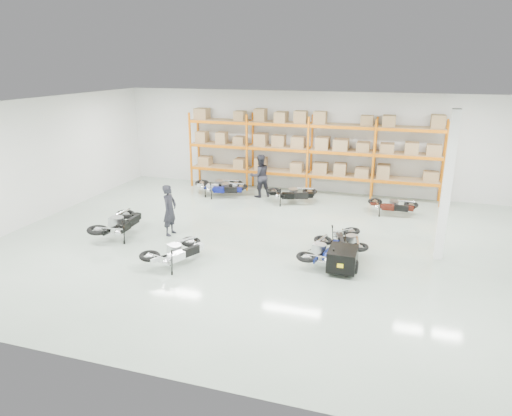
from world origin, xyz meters
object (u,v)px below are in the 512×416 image
(moto_touring_right, at_px, (349,236))
(trailer, at_px, (343,259))
(moto_blue_centre, at_px, (322,247))
(moto_back_c, at_px, (292,191))
(moto_back_d, at_px, (393,202))
(person_back, at_px, (260,176))
(person_left, at_px, (170,210))
(moto_back_b, at_px, (218,182))
(moto_silver_left, at_px, (175,248))
(moto_black_far_left, at_px, (118,220))
(moto_back_a, at_px, (224,185))

(moto_touring_right, xyz_separation_m, trailer, (0.00, -1.60, -0.09))
(moto_blue_centre, bearing_deg, moto_back_c, -58.70)
(moto_touring_right, xyz_separation_m, moto_back_c, (-2.87, 4.44, 0.06))
(moto_back_d, height_order, person_back, person_back)
(moto_back_c, relative_size, person_left, 1.03)
(moto_back_b, bearing_deg, person_left, 168.92)
(moto_silver_left, height_order, moto_back_b, moto_back_b)
(moto_touring_right, distance_m, moto_back_c, 5.29)
(trailer, xyz_separation_m, person_back, (-4.47, 6.61, 0.54))
(moto_back_b, bearing_deg, moto_blue_centre, -150.30)
(moto_black_far_left, xyz_separation_m, person_back, (3.19, 6.09, 0.33))
(moto_back_a, relative_size, moto_back_d, 1.05)
(moto_black_far_left, distance_m, person_left, 1.76)
(moto_black_far_left, height_order, moto_back_b, moto_black_far_left)
(moto_back_a, bearing_deg, moto_black_far_left, 152.80)
(moto_silver_left, xyz_separation_m, moto_touring_right, (4.75, 2.57, -0.05))
(trailer, relative_size, person_left, 0.94)
(moto_touring_right, bearing_deg, moto_back_a, 127.11)
(moto_black_far_left, relative_size, person_left, 1.14)
(trailer, relative_size, moto_back_a, 0.97)
(moto_back_b, distance_m, moto_back_c, 3.49)
(moto_touring_right, xyz_separation_m, moto_back_d, (1.23, 4.15, 0.01))
(person_left, relative_size, person_back, 0.93)
(moto_back_b, bearing_deg, moto_back_d, -108.66)
(moto_silver_left, relative_size, trailer, 1.07)
(moto_back_a, bearing_deg, person_back, -81.27)
(moto_silver_left, xyz_separation_m, moto_back_a, (-1.21, 7.06, -0.02))
(trailer, distance_m, moto_back_a, 8.52)
(moto_blue_centre, bearing_deg, moto_black_far_left, 9.10)
(moto_silver_left, height_order, moto_back_d, moto_silver_left)
(moto_back_a, height_order, person_left, person_left)
(moto_back_c, bearing_deg, person_back, 54.65)
(moto_silver_left, bearing_deg, moto_back_a, -53.89)
(moto_blue_centre, xyz_separation_m, moto_back_a, (-5.30, 5.66, 0.00))
(moto_silver_left, distance_m, moto_back_b, 7.49)
(moto_back_a, relative_size, person_left, 0.98)
(moto_blue_centre, relative_size, moto_black_far_left, 0.85)
(person_back, bearing_deg, person_left, 35.01)
(moto_touring_right, bearing_deg, person_back, 115.81)
(moto_silver_left, bearing_deg, moto_back_d, -105.29)
(moto_black_far_left, relative_size, moto_back_d, 1.23)
(moto_silver_left, height_order, trailer, moto_silver_left)
(moto_silver_left, height_order, moto_touring_right, moto_silver_left)
(moto_blue_centre, distance_m, moto_back_c, 6.03)
(moto_silver_left, distance_m, person_back, 7.60)
(trailer, bearing_deg, moto_back_b, 135.31)
(moto_back_d, bearing_deg, moto_touring_right, 164.23)
(moto_blue_centre, height_order, moto_silver_left, moto_silver_left)
(moto_back_d, relative_size, person_left, 0.93)
(person_back, bearing_deg, moto_back_b, -30.36)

